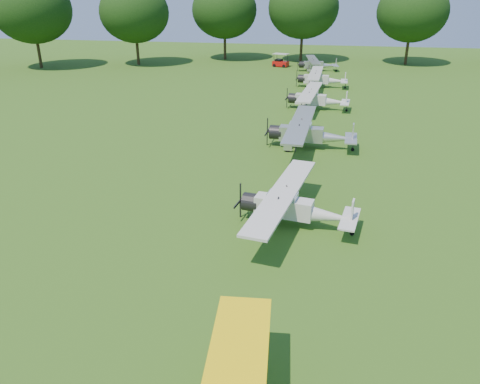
# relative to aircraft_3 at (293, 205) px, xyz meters

# --- Properties ---
(ground) EXTENTS (160.00, 160.00, 0.00)m
(ground) POSITION_rel_aircraft_3_xyz_m (-1.01, 0.92, -1.14)
(ground) COLOR #1F4E13
(ground) RESTS_ON ground
(tree_belt) EXTENTS (137.36, 130.27, 14.52)m
(tree_belt) POSITION_rel_aircraft_3_xyz_m (2.56, 1.08, 6.88)
(tree_belt) COLOR #322713
(tree_belt) RESTS_ON ground
(aircraft_3) EXTENTS (6.30, 9.97, 1.96)m
(aircraft_3) POSITION_rel_aircraft_3_xyz_m (0.00, 0.00, 0.00)
(aircraft_3) COLOR silver
(aircraft_3) RESTS_ON ground
(aircraft_4) EXTENTS (6.88, 10.95, 2.16)m
(aircraft_4) POSITION_rel_aircraft_3_xyz_m (0.16, 12.87, 0.12)
(aircraft_4) COLOR silver
(aircraft_4) RESTS_ON ground
(aircraft_5) EXTENTS (6.32, 10.07, 1.98)m
(aircraft_5) POSITION_rel_aircraft_3_xyz_m (0.31, 25.23, 0.01)
(aircraft_5) COLOR silver
(aircraft_5) RESTS_ON ground
(aircraft_6) EXTENTS (6.21, 9.88, 1.95)m
(aircraft_6) POSITION_rel_aircraft_3_xyz_m (0.48, 36.43, -0.00)
(aircraft_6) COLOR silver
(aircraft_6) RESTS_ON ground
(aircraft_7) EXTENTS (5.88, 9.33, 1.83)m
(aircraft_7) POSITION_rel_aircraft_3_xyz_m (-0.32, 48.28, -0.07)
(aircraft_7) COLOR silver
(aircraft_7) RESTS_ON ground
(golf_cart) EXTENTS (2.57, 1.97, 1.95)m
(golf_cart) POSITION_rel_aircraft_3_xyz_m (-5.85, 51.32, -0.49)
(golf_cart) COLOR red
(golf_cart) RESTS_ON ground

